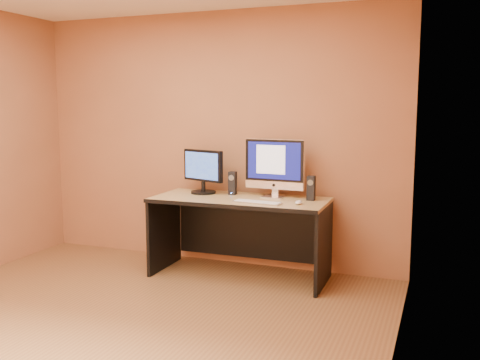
{
  "coord_description": "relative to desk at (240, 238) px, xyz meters",
  "views": [
    {
      "loc": [
        2.26,
        -3.11,
        1.64
      ],
      "look_at": [
        0.49,
        1.47,
        0.96
      ],
      "focal_mm": 40.0,
      "sensor_mm": 36.0,
      "label": 1
    }
  ],
  "objects": [
    {
      "name": "speaker_left",
      "position": [
        -0.14,
        0.18,
        0.5
      ],
      "size": [
        0.07,
        0.08,
        0.23
      ],
      "primitive_type": null,
      "rotation": [
        0.0,
        0.0,
        0.04
      ],
      "color": "black",
      "rests_on": "desk"
    },
    {
      "name": "walls",
      "position": [
        -0.45,
        -1.57,
        0.91
      ],
      "size": [
        4.0,
        4.0,
        2.6
      ],
      "primitive_type": null,
      "color": "#9D623F",
      "rests_on": "ground"
    },
    {
      "name": "desk",
      "position": [
        0.0,
        0.0,
        0.0
      ],
      "size": [
        1.68,
        0.75,
        0.77
      ],
      "primitive_type": null,
      "rotation": [
        0.0,
        0.0,
        0.01
      ],
      "color": "tan",
      "rests_on": "ground"
    },
    {
      "name": "speaker_right",
      "position": [
        0.66,
        0.14,
        0.5
      ],
      "size": [
        0.07,
        0.08,
        0.23
      ],
      "primitive_type": null,
      "rotation": [
        0.0,
        0.0,
        0.01
      ],
      "color": "black",
      "rests_on": "desk"
    },
    {
      "name": "keyboard",
      "position": [
        0.24,
        -0.19,
        0.39
      ],
      "size": [
        0.46,
        0.17,
        0.02
      ],
      "primitive_type": "cube",
      "rotation": [
        0.0,
        0.0,
        -0.1
      ],
      "color": "#BABABE",
      "rests_on": "desk"
    },
    {
      "name": "cable_b",
      "position": [
        0.21,
        0.32,
        0.39
      ],
      "size": [
        0.1,
        0.17,
        0.01
      ],
      "primitive_type": "cylinder",
      "rotation": [
        1.57,
        0.0,
        -0.54
      ],
      "color": "black",
      "rests_on": "desk"
    },
    {
      "name": "mouse",
      "position": [
        0.61,
        -0.11,
        0.4
      ],
      "size": [
        0.07,
        0.11,
        0.04
      ],
      "primitive_type": "ellipsoid",
      "rotation": [
        0.0,
        0.0,
        -0.04
      ],
      "color": "white",
      "rests_on": "desk"
    },
    {
      "name": "second_monitor",
      "position": [
        -0.45,
        0.14,
        0.6
      ],
      "size": [
        0.55,
        0.4,
        0.44
      ],
      "primitive_type": null,
      "rotation": [
        0.0,
        0.0,
        -0.33
      ],
      "color": "black",
      "rests_on": "desk"
    },
    {
      "name": "cable_a",
      "position": [
        0.3,
        0.26,
        0.39
      ],
      "size": [
        0.13,
        0.2,
        0.01
      ],
      "primitive_type": "cylinder",
      "rotation": [
        1.57,
        0.0,
        0.56
      ],
      "color": "black",
      "rests_on": "desk"
    },
    {
      "name": "imac",
      "position": [
        0.28,
        0.17,
        0.67
      ],
      "size": [
        0.6,
        0.25,
        0.57
      ],
      "primitive_type": null,
      "rotation": [
        0.0,
        0.0,
        -0.05
      ],
      "color": "silver",
      "rests_on": "desk"
    },
    {
      "name": "floor",
      "position": [
        -0.45,
        -1.57,
        -0.39
      ],
      "size": [
        4.0,
        4.0,
        0.0
      ],
      "primitive_type": "plane",
      "color": "brown",
      "rests_on": "ground"
    }
  ]
}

